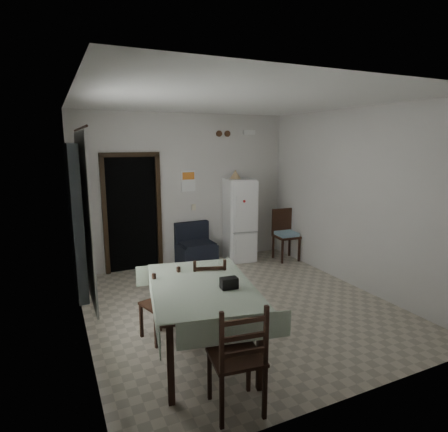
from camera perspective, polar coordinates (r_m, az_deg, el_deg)
ground at (r=5.66m, az=2.19°, el=-13.42°), size 4.50×4.50×0.00m
ceiling at (r=5.18m, az=2.44°, el=17.20°), size 4.20×4.50×0.02m
wall_back at (r=7.28m, az=-5.83°, el=3.98°), size 4.20×0.02×2.90m
wall_front at (r=3.43m, az=19.79°, el=-4.84°), size 4.20×0.02×2.90m
wall_left at (r=4.67m, az=-21.26°, el=-0.79°), size 0.02×4.50×2.90m
wall_right at (r=6.45m, az=19.15°, el=2.49°), size 0.02×4.50×2.90m
doorway at (r=7.27m, az=-14.14°, el=0.57°), size 1.06×0.52×2.22m
window_recess at (r=4.45m, az=-21.81°, el=-0.08°), size 0.10×1.20×1.60m
curtain at (r=4.46m, az=-20.40°, el=0.04°), size 0.02×1.45×1.85m
curtain_rod at (r=4.39m, az=-21.13°, el=12.31°), size 0.02×1.60×0.02m
calendar at (r=7.26m, az=-5.45°, el=5.32°), size 0.28×0.02×0.40m
calendar_image at (r=7.25m, az=-5.45°, el=6.11°), size 0.24×0.01×0.14m
light_switch at (r=7.37m, az=-4.64°, el=1.34°), size 0.08×0.02×0.12m
vent_left at (r=7.47m, az=-0.76°, el=12.45°), size 0.12×0.03×0.12m
vent_right at (r=7.54m, az=0.52°, el=12.44°), size 0.12×0.03×0.12m
emergency_light at (r=7.73m, az=3.83°, el=12.61°), size 0.25×0.07×0.09m
fridge at (r=7.48m, az=2.30°, el=-0.61°), size 0.60×0.60×1.65m
tan_cone at (r=7.32m, az=1.75°, el=6.37°), size 0.24×0.24×0.17m
navy_seat at (r=7.21m, az=-4.26°, el=-4.47°), size 0.69×0.67×0.83m
corner_chair at (r=7.65m, az=9.48°, el=-2.90°), size 0.48×0.48×1.03m
dining_table at (r=4.29m, az=-3.33°, el=-15.64°), size 1.35×1.80×0.85m
black_bag at (r=3.99m, az=0.77°, el=-10.18°), size 0.19×0.12×0.12m
dining_chair_far_left at (r=4.70m, az=-9.75°, el=-12.87°), size 0.49×0.49×0.91m
dining_chair_far_right at (r=4.82m, az=-2.33°, el=-11.65°), size 0.53×0.53×0.98m
dining_chair_near_head at (r=3.50m, az=1.88°, el=-20.45°), size 0.51×0.51×1.05m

